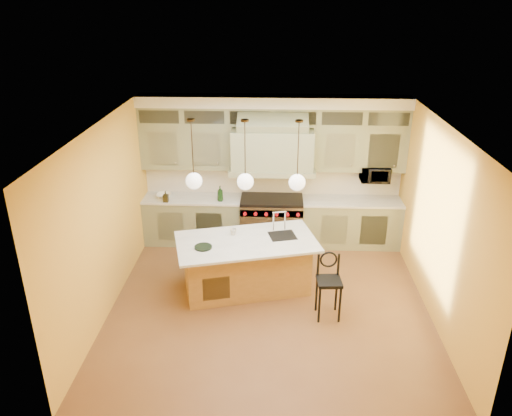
{
  "coord_description": "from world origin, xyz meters",
  "views": [
    {
      "loc": [
        0.07,
        -6.78,
        4.6
      ],
      "look_at": [
        -0.24,
        0.7,
        1.37
      ],
      "focal_mm": 35.0,
      "sensor_mm": 36.0,
      "label": 1
    }
  ],
  "objects_px": {
    "kitchen_island": "(246,263)",
    "counter_stool": "(329,282)",
    "microwave": "(375,174)",
    "range": "(271,220)"
  },
  "relations": [
    {
      "from": "range",
      "to": "microwave",
      "type": "height_order",
      "value": "microwave"
    },
    {
      "from": "kitchen_island",
      "to": "counter_stool",
      "type": "relative_size",
      "value": 2.37
    },
    {
      "from": "kitchen_island",
      "to": "counter_stool",
      "type": "bearing_deg",
      "value": -43.86
    },
    {
      "from": "microwave",
      "to": "range",
      "type": "bearing_deg",
      "value": -176.88
    },
    {
      "from": "kitchen_island",
      "to": "counter_stool",
      "type": "height_order",
      "value": "kitchen_island"
    },
    {
      "from": "range",
      "to": "counter_stool",
      "type": "bearing_deg",
      "value": -69.61
    },
    {
      "from": "kitchen_island",
      "to": "microwave",
      "type": "distance_m",
      "value": 3.11
    },
    {
      "from": "range",
      "to": "kitchen_island",
      "type": "relative_size",
      "value": 0.49
    },
    {
      "from": "kitchen_island",
      "to": "microwave",
      "type": "relative_size",
      "value": 4.56
    },
    {
      "from": "range",
      "to": "counter_stool",
      "type": "height_order",
      "value": "counter_stool"
    }
  ]
}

